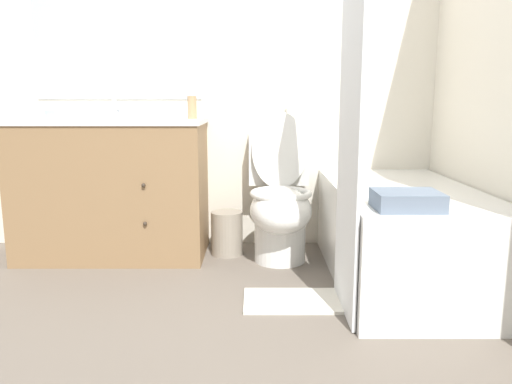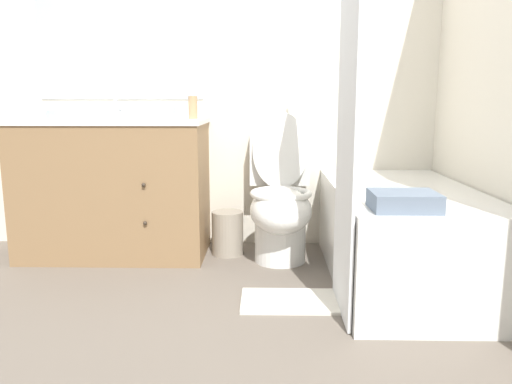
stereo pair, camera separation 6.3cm
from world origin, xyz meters
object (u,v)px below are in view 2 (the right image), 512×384
Objects in this scene: sink_faucet at (120,112)px; tissue_box at (163,112)px; bathtub at (401,234)px; wastebasket at (228,233)px; toilet at (280,202)px; hand_towel_folded at (31,115)px; bath_towel_folded at (404,201)px; soap_dispenser at (193,107)px; bath_mat at (297,301)px; vanity_cabinet at (115,187)px.

sink_faucet reaches higher than tissue_box.
wastebasket is at bearing 155.43° from bathtub.
hand_towel_folded is (-1.46, -0.09, 0.53)m from toilet.
wastebasket is at bearing -14.65° from sink_faucet.
wastebasket is 1.37m from bath_towel_folded.
soap_dispenser reaches higher than wastebasket.
wastebasket is 0.83m from soap_dispenser.
wastebasket is 2.10× the size of tissue_box.
bath_towel_folded is at bearing -26.05° from bath_mat.
bath_towel_folded is at bearing -38.14° from tissue_box.
bath_mat is at bearing -40.95° from sink_faucet.
toilet is at bearing -9.62° from soap_dispenser.
soap_dispenser is at bearing 136.52° from bath_towel_folded.
soap_dispenser is 1.36m from bath_mat.
sink_faucet is 1.21m from toilet.
vanity_cabinet is at bearing 147.65° from bath_towel_folded.
bath_towel_folded is (0.50, -0.90, 0.19)m from toilet.
tissue_box is 0.76m from hand_towel_folded.
vanity_cabinet is at bearing 175.35° from toilet.
sink_faucet is at bearing 41.48° from hand_towel_folded.
bath_towel_folded is (-0.15, -0.54, 0.29)m from bathtub.
tissue_box is 1.60m from bath_towel_folded.
vanity_cabinet is 0.71m from soap_dispenser.
wastebasket is (-0.99, 0.45, -0.12)m from bathtub.
toilet is at bearing -4.65° from vanity_cabinet.
bath_mat is (1.11, -0.97, -0.89)m from sink_faucet.
vanity_cabinet is 2.12× the size of bath_mat.
bath_mat is (0.40, -0.78, -0.13)m from wastebasket.
sink_faucet is 1.06× the size of tissue_box.
toilet is 6.82× the size of tissue_box.
wastebasket is at bearing 0.94° from vanity_cabinet.
wastebasket is 1.67× the size of soap_dispenser.
hand_towel_folded is at bearing 172.76° from bathtub.
bath_mat is at bearing 153.95° from bath_towel_folded.
tissue_box is at bearing -175.14° from wastebasket.
toilet is at bearing 95.57° from bath_mat.
bathtub is at bearing -20.52° from soap_dispenser.
tissue_box is at bearing 163.05° from bathtub.
toilet is 0.91m from tissue_box.
soap_dispenser is 0.68× the size of hand_towel_folded.
toilet is at bearing 151.47° from bathtub.
bathtub is at bearing 29.40° from bath_mat.
toilet is 3.26× the size of bath_towel_folded.
soap_dispenser is 0.60× the size of bath_towel_folded.
tissue_box is 0.54× the size of hand_towel_folded.
bathtub is at bearing -24.57° from wastebasket.
sink_faucet is at bearing 146.14° from tissue_box.
soap_dispenser is at bearing 8.54° from tissue_box.
soap_dispenser is at bearing -178.46° from wastebasket.
tissue_box is at bearing 11.36° from hand_towel_folded.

